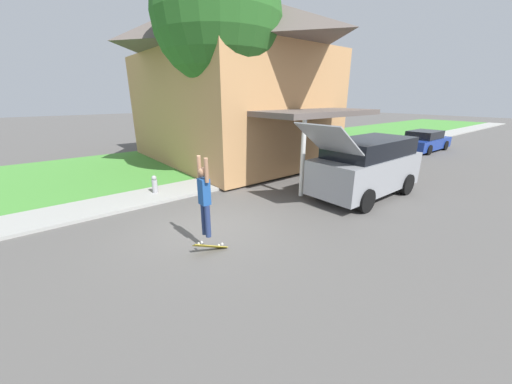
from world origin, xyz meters
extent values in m
plane|color=#54514F|center=(0.00, 0.00, 0.00)|extent=(120.00, 120.00, 0.00)
cube|color=#478E38|center=(-8.00, 6.00, 0.04)|extent=(10.00, 80.00, 0.08)
cube|color=#9E9E99|center=(-3.60, 6.00, 0.05)|extent=(1.80, 80.00, 0.10)
cube|color=tan|center=(-7.46, 5.68, 2.87)|extent=(10.28, 7.42, 5.57)
pyramid|color=#5B514C|center=(-7.46, 5.68, 7.14)|extent=(11.08, 8.22, 2.97)
cube|color=#5B514C|center=(-1.22, 5.68, 2.88)|extent=(2.60, 5.19, 0.20)
cylinder|color=silver|center=(-0.12, 3.82, 1.43)|extent=(0.16, 0.16, 2.70)
cylinder|color=brown|center=(-4.25, 3.15, 2.54)|extent=(0.36, 0.36, 4.92)
sphere|color=#286023|center=(-4.25, 3.15, 6.38)|extent=(5.02, 5.02, 5.02)
cube|color=gray|center=(1.17, 5.79, 0.90)|extent=(1.90, 4.49, 1.18)
cube|color=black|center=(1.17, 5.90, 1.79)|extent=(1.75, 3.50, 0.61)
cylinder|color=black|center=(0.26, 7.18, 0.39)|extent=(0.24, 0.78, 0.78)
cylinder|color=black|center=(2.08, 7.18, 0.39)|extent=(0.24, 0.78, 0.78)
cylinder|color=black|center=(0.26, 4.40, 0.39)|extent=(0.24, 0.78, 0.78)
cylinder|color=black|center=(2.08, 4.40, 0.39)|extent=(0.24, 0.78, 0.78)
cube|color=gray|center=(1.17, 3.49, 2.29)|extent=(1.67, 1.34, 0.96)
cube|color=navy|center=(-1.38, 17.31, 0.50)|extent=(1.78, 4.48, 0.66)
cube|color=black|center=(-1.38, 17.19, 1.08)|extent=(1.57, 2.33, 0.50)
cylinder|color=black|center=(-2.24, 18.65, 0.31)|extent=(0.20, 0.63, 0.63)
cylinder|color=black|center=(-0.52, 18.65, 0.31)|extent=(0.20, 0.63, 0.63)
cylinder|color=black|center=(-2.24, 15.96, 0.31)|extent=(0.20, 0.63, 0.63)
cylinder|color=black|center=(-0.52, 15.96, 0.31)|extent=(0.20, 0.63, 0.63)
cylinder|color=navy|center=(0.89, -0.66, 0.77)|extent=(0.13, 0.13, 0.79)
cylinder|color=navy|center=(1.06, -0.66, 0.77)|extent=(0.13, 0.13, 0.79)
cube|color=#1E4C93|center=(0.97, -0.66, 1.47)|extent=(0.25, 0.20, 0.61)
sphere|color=#9E7051|center=(0.97, -0.66, 1.92)|extent=(0.22, 0.22, 0.22)
cylinder|color=#9E7051|center=(0.81, -0.66, 1.99)|extent=(0.09, 0.09, 0.54)
cylinder|color=#9E7051|center=(1.13, -0.66, 1.99)|extent=(0.09, 0.09, 0.54)
cube|color=#A89323|center=(1.12, -0.66, 0.14)|extent=(0.35, 0.78, 0.39)
cylinder|color=silver|center=(1.22, -0.40, 0.15)|extent=(0.03, 0.06, 0.06)
cylinder|color=silver|center=(1.07, -0.40, 0.05)|extent=(0.03, 0.06, 0.06)
cylinder|color=silver|center=(1.11, -0.87, 0.32)|extent=(0.03, 0.06, 0.06)
cylinder|color=silver|center=(0.96, -0.87, 0.22)|extent=(0.03, 0.06, 0.06)
cylinder|color=#99999E|center=(-3.73, -0.16, 0.34)|extent=(0.20, 0.20, 0.49)
sphere|color=#99999E|center=(-3.73, -0.16, 0.66)|extent=(0.18, 0.18, 0.18)
camera|label=1|loc=(6.44, -3.58, 3.51)|focal=20.00mm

